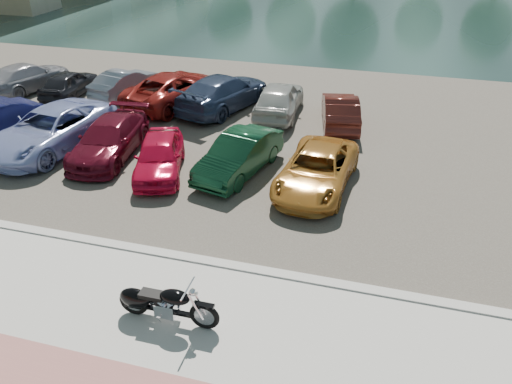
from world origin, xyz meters
TOP-DOWN VIEW (x-y plane):
  - ground at (0.00, 0.00)m, footprint 200.00×200.00m
  - promenade at (0.00, -1.00)m, footprint 60.00×6.00m
  - kerb at (0.00, 2.00)m, footprint 60.00×0.30m
  - parking_lot at (0.00, 11.00)m, footprint 60.00×18.00m
  - river at (0.00, 40.00)m, footprint 120.00×40.00m
  - motorcycle at (-0.69, -0.17)m, footprint 2.33×0.75m
  - car_2 at (-8.32, 6.94)m, footprint 3.23×5.68m
  - car_3 at (-5.96, 6.95)m, footprint 2.28×4.62m
  - car_4 at (-3.67, 6.23)m, footprint 2.60×4.01m
  - car_5 at (-1.08, 6.94)m, footprint 2.27×4.23m
  - car_6 at (1.60, 6.64)m, footprint 2.42×4.64m
  - car_7 at (-13.51, 12.44)m, footprint 2.80×4.80m
  - car_8 at (-11.09, 12.22)m, footprint 1.66×3.67m
  - car_9 at (-8.54, 12.96)m, footprint 2.13×3.96m
  - car_10 at (-5.88, 12.55)m, footprint 3.70×5.66m
  - car_11 at (-3.53, 12.58)m, footprint 3.55×5.59m
  - car_12 at (-1.01, 12.49)m, footprint 1.92×4.36m
  - car_13 at (1.65, 12.03)m, footprint 2.07×4.07m

SIDE VIEW (x-z plane):
  - ground at x=0.00m, z-range 0.00..0.00m
  - river at x=0.00m, z-range 0.00..0.00m
  - parking_lot at x=0.00m, z-range 0.00..0.04m
  - promenade at x=0.00m, z-range 0.00..0.10m
  - kerb at x=0.00m, z-range 0.00..0.14m
  - motorcycle at x=-0.69m, z-range 0.04..1.09m
  - car_8 at x=-11.09m, z-range 0.04..1.26m
  - car_9 at x=-8.54m, z-range 0.04..1.28m
  - car_6 at x=1.60m, z-range 0.04..1.29m
  - car_4 at x=-3.67m, z-range 0.04..1.31m
  - car_13 at x=1.65m, z-range 0.04..1.32m
  - car_3 at x=-5.96m, z-range 0.04..1.33m
  - car_7 at x=-13.51m, z-range 0.04..1.35m
  - car_5 at x=-1.08m, z-range 0.04..1.36m
  - car_10 at x=-5.88m, z-range 0.04..1.49m
  - car_12 at x=-1.01m, z-range 0.04..1.50m
  - car_2 at x=-8.32m, z-range 0.04..1.54m
  - car_11 at x=-3.53m, z-range 0.04..1.55m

